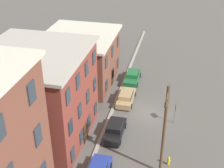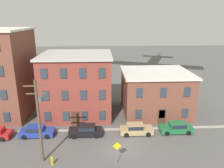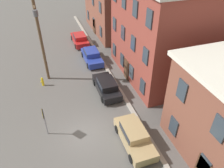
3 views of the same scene
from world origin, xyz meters
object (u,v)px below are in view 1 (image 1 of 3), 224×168
(fire_hydrant, at_px, (169,161))
(caution_sign, at_px, (176,109))
(utility_pole, at_px, (165,127))
(car_black, at_px, (115,129))
(car_tan, at_px, (126,97))
(car_green, at_px, (133,76))

(fire_hydrant, bearing_deg, caution_sign, -1.49)
(utility_pole, xyz_separation_m, fire_hydrant, (1.09, -0.67, -4.69))
(car_black, distance_m, car_tan, 6.66)
(utility_pole, height_order, fire_hydrant, utility_pole)
(car_tan, relative_size, caution_sign, 1.64)
(car_tan, xyz_separation_m, utility_pole, (-10.97, -5.30, 4.42))
(car_green, bearing_deg, car_tan, -178.64)
(utility_pole, bearing_deg, caution_sign, -6.07)
(car_black, distance_m, fire_hydrant, 6.76)
(car_tan, bearing_deg, fire_hydrant, -148.86)
(caution_sign, distance_m, fire_hydrant, 7.01)
(car_black, distance_m, caution_sign, 7.20)
(car_black, bearing_deg, car_tan, 0.33)
(car_green, distance_m, utility_pole, 17.98)
(car_black, xyz_separation_m, car_green, (12.24, 0.17, 0.00))
(car_tan, relative_size, fire_hydrant, 4.58)
(caution_sign, height_order, fire_hydrant, caution_sign)
(car_green, relative_size, fire_hydrant, 4.58)
(caution_sign, bearing_deg, car_green, 36.20)
(car_green, xyz_separation_m, caution_sign, (-8.58, -6.28, 1.06))
(car_green, xyz_separation_m, fire_hydrant, (-15.47, -6.10, -0.27))
(fire_hydrant, bearing_deg, car_green, 21.53)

